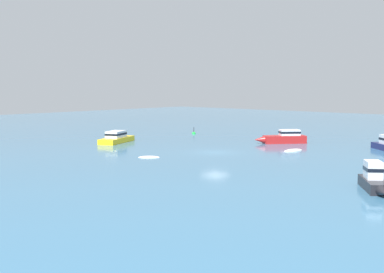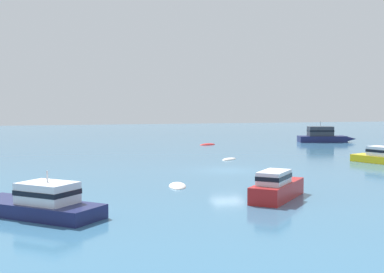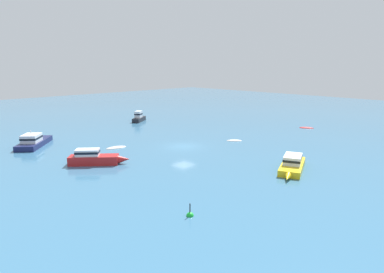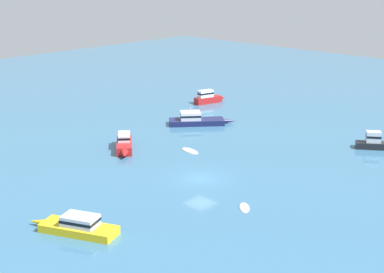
% 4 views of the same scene
% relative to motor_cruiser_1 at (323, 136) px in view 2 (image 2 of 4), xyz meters
% --- Properties ---
extents(ground_plane, '(160.00, 160.00, 0.00)m').
position_rel_motor_cruiser_1_xyz_m(ground_plane, '(20.70, 23.95, -0.83)').
color(ground_plane, teal).
extents(motor_cruiser_1, '(7.81, 3.25, 2.79)m').
position_rel_motor_cruiser_1_xyz_m(motor_cruiser_1, '(0.00, 0.00, 0.00)').
color(motor_cruiser_1, '#191E4C').
rests_on(motor_cruiser_1, ground).
extents(skiff, '(1.56, 2.84, 0.41)m').
position_rel_motor_cruiser_1_xyz_m(skiff, '(26.20, 30.63, -0.83)').
color(skiff, silver).
rests_on(skiff, ground).
extents(motor_cruiser_2, '(7.49, 6.81, 2.24)m').
position_rel_motor_cruiser_1_xyz_m(motor_cruiser_2, '(34.69, 37.64, -0.20)').
color(motor_cruiser_2, '#191E4C').
rests_on(motor_cruiser_2, ground).
extents(launch_1, '(5.12, 5.68, 1.67)m').
position_rel_motor_cruiser_1_xyz_m(launch_1, '(21.55, 36.15, -0.14)').
color(launch_1, '#B21E1E').
rests_on(launch_1, ground).
extents(dinghy, '(2.54, 1.94, 0.35)m').
position_rel_motor_cruiser_1_xyz_m(dinghy, '(15.86, 0.44, -0.83)').
color(dinghy, '#B21E1E').
rests_on(dinghy, ground).
extents(dinghy_1, '(2.15, 2.11, 0.33)m').
position_rel_motor_cruiser_1_xyz_m(dinghy_1, '(18.22, 16.64, -0.83)').
color(dinghy_1, silver).
rests_on(dinghy_1, ground).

